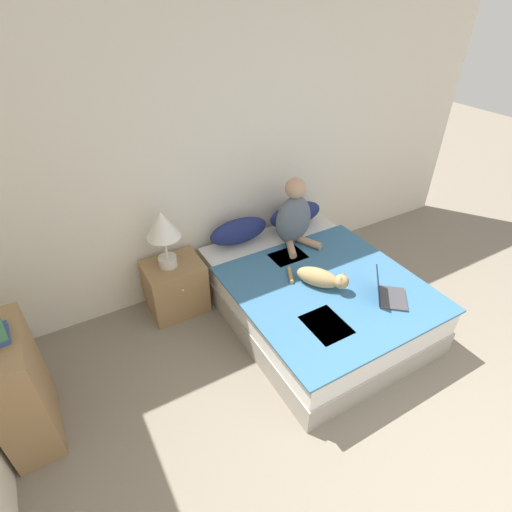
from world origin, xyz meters
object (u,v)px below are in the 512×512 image
Objects in this scene: nightstand at (176,287)px; table_lamp at (163,229)px; person_sitting at (294,217)px; laptop_open at (387,294)px; cat_tabby at (321,278)px; pillow_near at (239,231)px; pillow_far at (295,214)px; bed at (314,297)px; bookshelf at (19,388)px.

nightstand is 0.64m from table_lamp.
person_sitting reaches higher than laptop_open.
nightstand is (-1.37, 1.27, -0.27)m from laptop_open.
table_lamp reaches higher than nightstand.
cat_tabby is at bearing -40.12° from table_lamp.
pillow_near is 1.50m from laptop_open.
pillow_far is 0.37m from person_sitting.
bed is 1.29m from nightstand.
pillow_near is at bearing 112.02° from bed.
person_sitting reaches higher than bed.
pillow_near is 1.00× the size of pillow_far.
table_lamp reaches higher than laptop_open.
table_lamp is (-0.75, -0.08, 0.29)m from pillow_near.
pillow_far reaches higher than cat_tabby.
laptop_open is at bearing -58.91° from bed.
bed is at bearing -1.12° from bookshelf.
laptop_open is (0.37, -0.40, -0.03)m from cat_tabby.
person_sitting is 1.30× the size of nightstand.
bed is 2.38m from bookshelf.
bookshelf is (-2.49, -0.51, -0.32)m from person_sitting.
table_lamp reaches higher than bookshelf.
laptop_open is 2.74m from bookshelf.
pillow_near is 0.81m from table_lamp.
person_sitting reaches higher than cat_tabby.
person_sitting is at bearing 50.59° from laptop_open.
person_sitting is (0.46, -0.27, 0.16)m from pillow_near.
person_sitting is 2.56m from bookshelf.
person_sitting is (-0.21, -0.27, 0.16)m from pillow_far.
table_lamp is (-1.21, 0.19, 0.13)m from person_sitting.
pillow_near is at bearing 20.88° from bookshelf.
person_sitting is at bearing -8.85° from table_lamp.
bookshelf is at bearing 118.49° from laptop_open.
pillow_near is at bearing 163.16° from cat_tabby.
bookshelf reaches higher than pillow_near.
pillow_near is 0.55m from person_sitting.
laptop_open is (0.32, -0.52, 0.29)m from bed.
cat_tabby is 1.36m from nightstand.
cat_tabby is at bearing -104.49° from person_sitting.
person_sitting is at bearing -9.03° from nightstand.
laptop_open reaches higher than bed.
bed is 4.90× the size of laptop_open.
pillow_near is at bearing 149.75° from person_sitting.
laptop_open reaches higher than cat_tabby.
bookshelf is at bearing -163.96° from pillow_far.
pillow_far reaches higher than nightstand.
person_sitting is at bearing 11.57° from bookshelf.
cat_tabby is at bearing -112.61° from bed.
person_sitting reaches higher than nightstand.
laptop_open is 0.44× the size of bookshelf.
table_lamp reaches higher than pillow_far.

